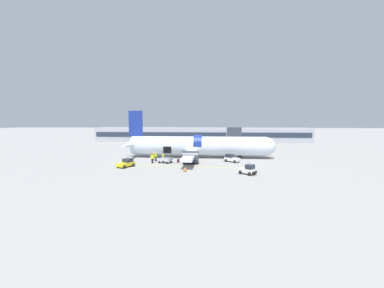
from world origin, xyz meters
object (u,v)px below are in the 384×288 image
object	(u,v)px
ground_crew_loader_a	(152,158)
ground_crew_loader_b	(156,157)
airplane	(196,146)
baggage_tug_mid	(126,163)
baggage_cart_loading	(165,160)
ground_crew_supervisor	(183,157)
ground_crew_driver	(163,156)
baggage_tug_lead	(231,159)
suitcase_on_tarmac_upright	(178,161)
baggage_tug_rear	(248,170)
ground_crew_helper	(153,156)

from	to	relation	value
ground_crew_loader_a	ground_crew_loader_b	bearing A→B (deg)	85.96
airplane	baggage_tug_mid	size ratio (longest dim) A/B	9.45
ground_crew_loader_b	baggage_cart_loading	bearing A→B (deg)	-38.12
baggage_cart_loading	ground_crew_supervisor	distance (m)	3.78
airplane	ground_crew_supervisor	size ratio (longest dim) A/B	18.03
ground_crew_driver	baggage_tug_lead	bearing A→B (deg)	-1.15
ground_crew_loader_a	suitcase_on_tarmac_upright	size ratio (longest dim) A/B	2.42
baggage_tug_rear	airplane	bearing A→B (deg)	119.53
ground_crew_driver	baggage_tug_rear	bearing A→B (deg)	-35.94
baggage_cart_loading	suitcase_on_tarmac_upright	bearing A→B (deg)	11.38
baggage_tug_lead	baggage_tug_mid	distance (m)	19.89
baggage_tug_mid	ground_crew_loader_a	bearing A→B (deg)	47.90
baggage_tug_lead	ground_crew_supervisor	bearing A→B (deg)	-178.27
airplane	ground_crew_loader_a	size ratio (longest dim) A/B	18.41
baggage_tug_rear	baggage_cart_loading	world-z (taller)	baggage_tug_rear
suitcase_on_tarmac_upright	ground_crew_supervisor	bearing A→B (deg)	64.52
baggage_cart_loading	ground_crew_helper	size ratio (longest dim) A/B	2.09
ground_crew_driver	suitcase_on_tarmac_upright	size ratio (longest dim) A/B	2.23
baggage_tug_lead	ground_crew_loader_b	size ratio (longest dim) A/B	1.78
ground_crew_driver	baggage_tug_mid	bearing A→B (deg)	-125.50
ground_crew_supervisor	ground_crew_helper	size ratio (longest dim) A/B	1.12
ground_crew_loader_b	suitcase_on_tarmac_upright	bearing A→B (deg)	-15.72
baggage_tug_mid	ground_crew_driver	size ratio (longest dim) A/B	2.12
baggage_cart_loading	ground_crew_driver	xyz separation A→B (m)	(-1.05, 2.61, 0.39)
baggage_tug_lead	baggage_tug_rear	world-z (taller)	baggage_tug_rear
baggage_tug_lead	ground_crew_supervisor	size ratio (longest dim) A/B	1.73
baggage_tug_lead	baggage_tug_mid	world-z (taller)	baggage_tug_lead
baggage_tug_rear	ground_crew_loader_a	distance (m)	18.54
airplane	ground_crew_driver	distance (m)	8.05
baggage_tug_mid	ground_crew_helper	xyz separation A→B (m)	(2.94, 7.19, 0.23)
ground_crew_loader_b	ground_crew_helper	distance (m)	1.27
ground_crew_loader_a	ground_crew_supervisor	world-z (taller)	ground_crew_supervisor
baggage_tug_lead	baggage_cart_loading	bearing A→B (deg)	-169.56
baggage_tug_mid	baggage_tug_rear	distance (m)	20.70
ground_crew_loader_b	ground_crew_helper	xyz separation A→B (m)	(-0.81, 0.98, -0.08)
baggage_tug_lead	ground_crew_loader_a	bearing A→B (deg)	-169.63
ground_crew_loader_a	suitcase_on_tarmac_upright	distance (m)	4.99
baggage_tug_rear	baggage_cart_loading	size ratio (longest dim) A/B	0.78
baggage_cart_loading	ground_crew_driver	bearing A→B (deg)	111.83
baggage_tug_lead	suitcase_on_tarmac_upright	distance (m)	10.44
ground_crew_driver	ground_crew_supervisor	bearing A→B (deg)	-7.66
ground_crew_helper	ground_crew_loader_b	bearing A→B (deg)	-50.40
baggage_tug_lead	suitcase_on_tarmac_upright	bearing A→B (deg)	-169.78
baggage_tug_rear	ground_crew_loader_a	size ratio (longest dim) A/B	1.49
airplane	baggage_tug_rear	world-z (taller)	airplane
ground_crew_driver	ground_crew_helper	bearing A→B (deg)	175.22
ground_crew_driver	ground_crew_supervisor	xyz separation A→B (m)	(4.19, -0.56, 0.10)
ground_crew_loader_a	ground_crew_loader_b	world-z (taller)	ground_crew_loader_a
airplane	baggage_tug_rear	distance (m)	18.04
baggage_tug_rear	ground_crew_supervisor	xyz separation A→B (m)	(-11.10, 10.52, 0.33)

